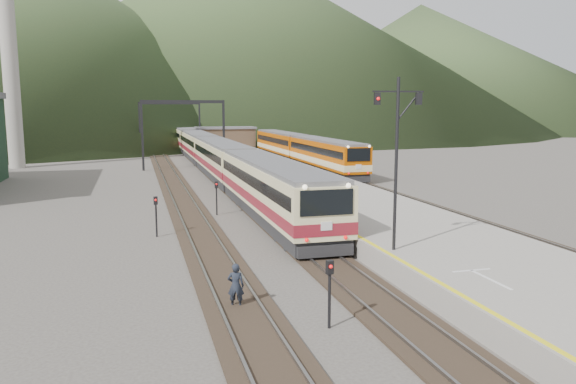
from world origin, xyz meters
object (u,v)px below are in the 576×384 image
object	(u,v)px
signal_mast	(397,147)
worker	(236,286)
second_train	(300,150)
main_train	(208,150)

from	to	relation	value
signal_mast	worker	xyz separation A→B (m)	(-7.43, -2.60, -4.67)
second_train	main_train	bearing A→B (deg)	-179.12
second_train	signal_mast	bearing A→B (deg)	-101.48
main_train	second_train	size ratio (longest dim) A/B	2.27
signal_mast	worker	bearing A→B (deg)	-160.74
signal_mast	worker	size ratio (longest dim) A/B	4.49
main_train	signal_mast	world-z (taller)	signal_mast
second_train	worker	distance (m)	50.50
second_train	signal_mast	xyz separation A→B (m)	(-9.16, -45.09, 3.58)
main_train	signal_mast	bearing A→B (deg)	-87.01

